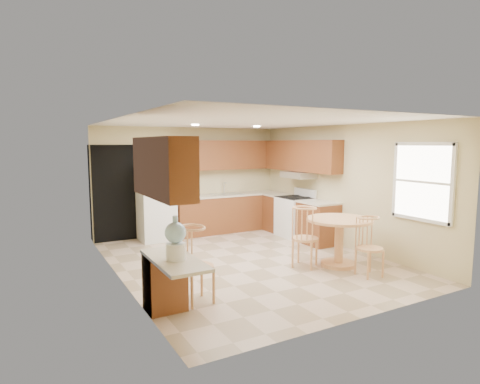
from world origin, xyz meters
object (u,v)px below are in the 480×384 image
chair_table_a (309,232)px  chair_desk (200,259)px  water_crock (176,240)px  chair_table_b (374,242)px  refrigerator (156,202)px  dining_table (339,235)px  stove (295,216)px

chair_table_a → chair_desk: size_ratio=1.01×
chair_table_a → water_crock: water_crock is taller
chair_table_a → chair_table_b: 1.08m
refrigerator → water_crock: bearing=-104.2°
chair_table_b → dining_table: bearing=-80.1°
dining_table → chair_table_a: bearing=164.7°
stove → dining_table: size_ratio=0.96×
chair_table_a → chair_desk: 2.32m
chair_table_a → stove: bearing=113.5°
chair_desk → dining_table: bearing=92.5°
dining_table → water_crock: 3.37m
chair_desk → water_crock: bearing=-57.9°
dining_table → chair_desk: chair_desk is taller
dining_table → chair_table_b: size_ratio=1.20×
chair_table_a → chair_table_b: (0.60, -0.89, -0.06)m
refrigerator → chair_table_b: bearing=-61.4°
chair_table_b → chair_desk: 2.87m
refrigerator → chair_table_a: bearing=-63.0°
chair_desk → water_crock: 0.68m
chair_desk → refrigerator: bearing=165.2°
refrigerator → stove: 3.15m
chair_desk → water_crock: (-0.45, -0.35, 0.38)m
chair_table_a → chair_table_b: chair_table_a is taller
stove → dining_table: bearing=-107.2°
chair_table_b → chair_desk: (-2.85, 0.33, 0.05)m
chair_desk → water_crock: water_crock is taller
stove → chair_table_a: stove is taller
refrigerator → water_crock: refrigerator is taller
refrigerator → dining_table: refrigerator is taller
stove → chair_table_b: (-0.62, -2.91, 0.11)m
dining_table → chair_desk: (-2.80, -0.41, 0.08)m
chair_desk → water_crock: size_ratio=1.98×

